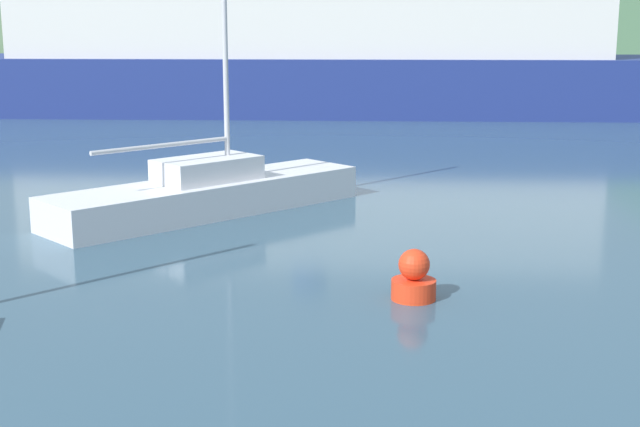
{
  "coord_description": "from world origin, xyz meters",
  "views": [
    {
      "loc": [
        -2.58,
        0.07,
        4.26
      ],
      "look_at": [
        -0.73,
        14.0,
        1.2
      ],
      "focal_mm": 50.0,
      "sensor_mm": 36.0,
      "label": 1
    }
  ],
  "objects": [
    {
      "name": "hill_central",
      "position": [
        -19.21,
        91.88,
        5.69
      ],
      "size": [
        31.15,
        31.15,
        11.37
      ],
      "color": "#4C6647",
      "rests_on": "ground_plane"
    },
    {
      "name": "buoy_marker",
      "position": [
        0.62,
        13.04,
        0.33
      ],
      "size": [
        0.7,
        0.7,
        0.8
      ],
      "color": "red",
      "rests_on": "ground_plane"
    },
    {
      "name": "sailboat_inner",
      "position": [
        -2.48,
        19.85,
        0.48
      ],
      "size": [
        7.24,
        5.85,
        6.95
      ],
      "rotation": [
        0.0,
        0.0,
        0.61
      ],
      "color": "silver",
      "rests_on": "ground_plane"
    },
    {
      "name": "ferry_distant",
      "position": [
        2.42,
        41.46,
        3.04
      ],
      "size": [
        38.3,
        13.41,
        8.52
      ],
      "rotation": [
        0.0,
        0.0,
        -0.18
      ],
      "color": "navy",
      "rests_on": "ground_plane"
    }
  ]
}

